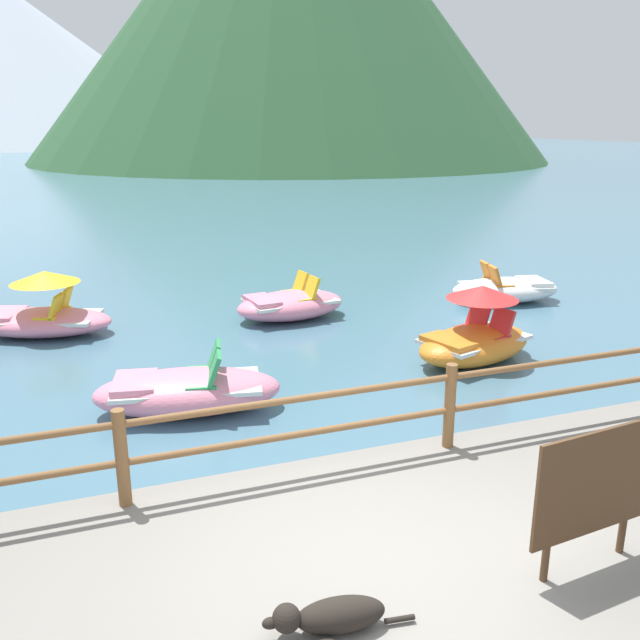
# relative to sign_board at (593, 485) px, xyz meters

# --- Properties ---
(ground_plane) EXTENTS (200.00, 200.00, 0.00)m
(ground_plane) POSITION_rel_sign_board_xyz_m (-1.66, 40.63, -1.13)
(ground_plane) COLOR #477084
(dock_railing) EXTENTS (23.92, 0.12, 0.95)m
(dock_railing) POSITION_rel_sign_board_xyz_m (-1.66, 2.18, -0.16)
(dock_railing) COLOR brown
(dock_railing) RESTS_ON promenade_dock
(sign_board) EXTENTS (1.18, 0.16, 1.19)m
(sign_board) POSITION_rel_sign_board_xyz_m (0.00, 0.00, 0.00)
(sign_board) COLOR beige
(sign_board) RESTS_ON promenade_dock
(dog_resting) EXTENTS (1.07, 0.41, 0.26)m
(dog_resting) POSITION_rel_sign_board_xyz_m (-2.15, 0.03, -0.61)
(dog_resting) COLOR black
(dog_resting) RESTS_ON promenade_dock
(pedal_boat_1) EXTENTS (2.38, 1.56, 0.87)m
(pedal_boat_1) POSITION_rel_sign_board_xyz_m (0.34, 8.80, -0.84)
(pedal_boat_1) COLOR pink
(pedal_boat_1) RESTS_ON ground
(pedal_boat_2) EXTENTS (2.57, 1.67, 0.86)m
(pedal_boat_2) POSITION_rel_sign_board_xyz_m (5.19, 8.46, -0.85)
(pedal_boat_2) COLOR white
(pedal_boat_2) RESTS_ON ground
(pedal_boat_4) EXTENTS (2.49, 1.80, 1.27)m
(pedal_boat_4) POSITION_rel_sign_board_xyz_m (2.43, 5.37, -0.70)
(pedal_boat_4) COLOR orange
(pedal_boat_4) RESTS_ON ground
(pedal_boat_5) EXTENTS (2.80, 2.04, 1.20)m
(pedal_boat_5) POSITION_rel_sign_board_xyz_m (-4.28, 9.36, -0.74)
(pedal_boat_5) COLOR pink
(pedal_boat_5) RESTS_ON ground
(pedal_boat_6) EXTENTS (2.69, 1.63, 0.89)m
(pedal_boat_6) POSITION_rel_sign_board_xyz_m (-2.35, 4.98, -0.82)
(pedal_boat_6) COLOR pink
(pedal_boat_6) RESTS_ON ground
(cliff_headland) EXTENTS (51.01, 51.01, 31.92)m
(cliff_headland) POSITION_rel_sign_board_xyz_m (16.55, 65.53, 13.85)
(cliff_headland) COLOR #2D5633
(cliff_headland) RESTS_ON ground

